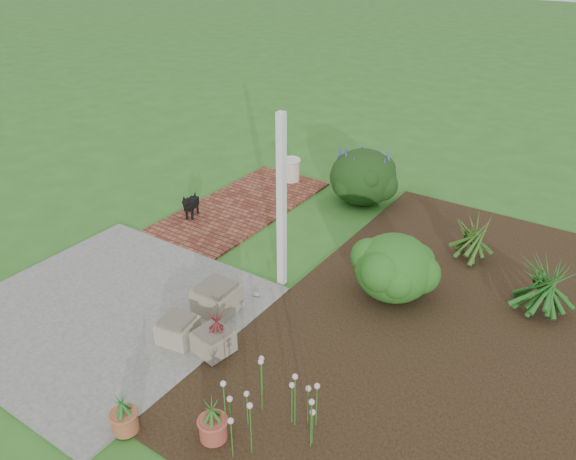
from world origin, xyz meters
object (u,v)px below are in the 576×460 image
Objects in this scene: cream_ceramic_urn at (291,170)px; evergreen_shrub at (394,266)px; black_dog at (190,204)px; stone_trough_near at (178,330)px.

evergreen_shrub reaches higher than cream_ceramic_urn.
evergreen_shrub is (3.33, -2.50, 0.22)m from cream_ceramic_urn.
evergreen_shrub is (3.86, -0.18, 0.19)m from black_dog.
stone_trough_near is at bearing -69.82° from black_dog.
black_dog reaches higher than stone_trough_near.
black_dog is 0.45× the size of evergreen_shrub.
stone_trough_near is 0.85× the size of black_dog.
evergreen_shrub is at bearing -22.49° from black_dog.
cream_ceramic_urn is at bearing 143.11° from evergreen_shrub.
cream_ceramic_urn is at bearing 57.29° from black_dog.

